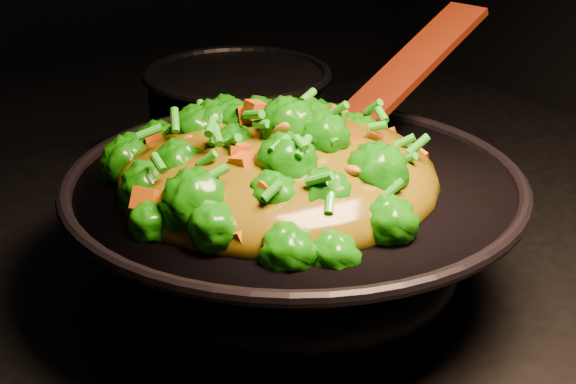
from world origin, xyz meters
TOP-DOWN VIEW (x-y plane):
  - wok at (-0.06, -0.05)m, footprint 0.52×0.52m
  - stir_fry at (-0.07, -0.04)m, footprint 0.36×0.36m
  - spatula at (0.09, -0.01)m, footprint 0.30×0.10m
  - back_pot at (0.08, 0.25)m, footprint 0.30×0.30m

SIDE VIEW (x-z plane):
  - wok at x=-0.06m, z-range 0.90..1.02m
  - back_pot at x=0.08m, z-range 0.90..1.03m
  - stir_fry at x=-0.07m, z-range 1.02..1.12m
  - spatula at x=0.09m, z-range 1.01..1.14m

